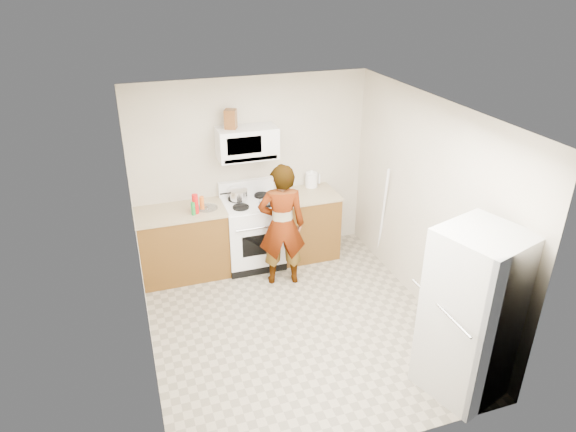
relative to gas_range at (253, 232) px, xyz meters
name	(u,v)px	position (x,y,z in m)	size (l,w,h in m)	color
floor	(295,324)	(0.10, -1.48, -0.49)	(3.60, 3.60, 0.00)	gray
back_wall	(252,170)	(0.10, 0.31, 0.76)	(3.20, 0.02, 2.50)	beige
right_wall	(427,208)	(1.69, -1.48, 0.76)	(0.02, 3.60, 2.50)	beige
cabinet_left	(183,244)	(-0.94, 0.01, -0.04)	(1.12, 0.62, 0.90)	brown
counter_left	(180,212)	(-0.94, 0.01, 0.43)	(1.14, 0.64, 0.04)	tan
cabinet_right	(306,225)	(0.78, 0.01, -0.04)	(0.80, 0.62, 0.90)	brown
counter_right	(307,195)	(0.78, 0.01, 0.43)	(0.82, 0.64, 0.04)	tan
gas_range	(253,232)	(0.00, 0.00, 0.00)	(0.76, 0.65, 1.13)	white
microwave	(247,143)	(0.00, 0.13, 1.21)	(0.76, 0.38, 0.40)	white
person	(282,225)	(0.24, -0.56, 0.33)	(0.59, 0.39, 1.63)	tan
fridge	(472,314)	(1.33, -2.89, 0.36)	(0.70, 0.70, 1.70)	silver
kettle	(311,180)	(0.93, 0.22, 0.55)	(0.17, 0.17, 0.21)	white
jug	(231,119)	(-0.19, 0.15, 1.53)	(0.14, 0.14, 0.24)	brown
saucepan	(239,195)	(-0.15, 0.09, 0.53)	(0.23, 0.23, 0.12)	silver
tray	(270,202)	(0.21, -0.14, 0.47)	(0.25, 0.16, 0.05)	white
bottle_spray	(195,204)	(-0.75, -0.12, 0.58)	(0.08, 0.08, 0.25)	red
bottle_hot_sauce	(202,203)	(-0.66, -0.04, 0.54)	(0.06, 0.06, 0.18)	orange
bottle_green_cap	(193,209)	(-0.79, -0.16, 0.53)	(0.05, 0.05, 0.17)	#18852F
pot_lid	(207,208)	(-0.59, -0.02, 0.46)	(0.27, 0.27, 0.01)	silver
broom	(383,215)	(1.68, -0.53, 0.24)	(0.03, 0.03, 1.44)	white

